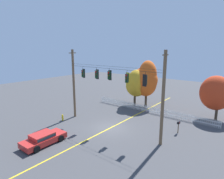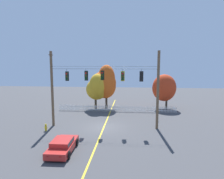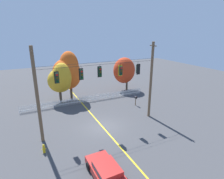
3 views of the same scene
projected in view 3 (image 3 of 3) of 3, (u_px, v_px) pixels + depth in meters
ground at (102, 127)px, 20.54m from camera, size 80.00×80.00×0.00m
lane_centerline_stripe at (102, 127)px, 20.54m from camera, size 0.16×36.00×0.01m
signal_support_span at (102, 87)px, 19.14m from camera, size 12.81×1.10×9.02m
traffic_signal_eastbound_side at (57, 78)px, 16.87m from camera, size 0.43×0.38×1.44m
traffic_signal_southbound_primary at (81, 74)px, 17.81m from camera, size 0.43×0.38×1.39m
traffic_signal_northbound_secondary at (100, 72)px, 18.58m from camera, size 0.43×0.38×1.31m
traffic_signal_northbound_primary at (121, 71)px, 19.59m from camera, size 0.43×0.38×1.42m
traffic_signal_westbound_side at (138, 69)px, 20.46m from camera, size 0.43×0.38×1.43m
white_picket_fence at (88, 99)px, 27.47m from camera, size 18.47×0.06×1.00m
autumn_maple_near_fence at (61, 79)px, 26.56m from camera, size 3.53×3.39×5.92m
autumn_maple_mid at (68, 72)px, 27.54m from camera, size 4.11×3.66×7.33m
autumn_oak_far_east at (124, 70)px, 32.35m from camera, size 3.93×3.22×5.77m
parked_car at (107, 171)px, 13.20m from camera, size 2.02×4.29×1.15m
fire_hydrant at (44, 149)px, 16.07m from camera, size 0.38×0.22×0.82m
roadside_mailbox at (136, 98)px, 26.09m from camera, size 0.25×0.44×1.36m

